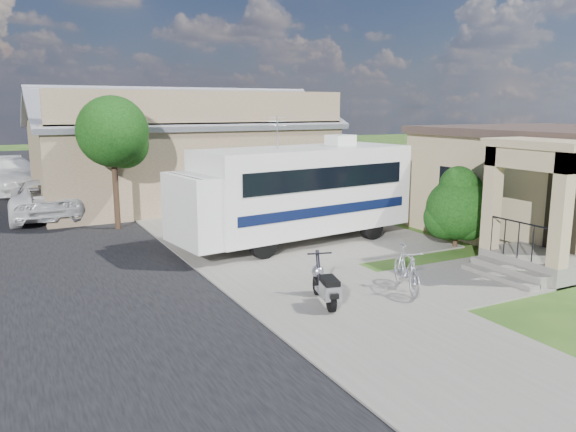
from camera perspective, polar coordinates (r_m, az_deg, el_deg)
name	(u,v)px	position (r m, az deg, el deg)	size (l,w,h in m)	color
ground	(355,285)	(13.59, 6.78, -7.00)	(120.00, 120.00, 0.00)	#1D4412
sidewalk_slab	(187,216)	(22.00, -10.19, -0.04)	(4.00, 80.00, 0.06)	slate
driveway_slab	(315,239)	(18.02, 2.73, -2.34)	(7.00, 6.00, 0.05)	slate
walk_slab	(478,278)	(14.73, 18.79, -5.99)	(4.00, 3.00, 0.05)	slate
house	(558,182)	(20.35, 25.74, 3.13)	(9.47, 7.80, 3.54)	tan
warehouse	(181,157)	(25.78, -10.85, 5.94)	(12.50, 8.40, 5.04)	#77644A
street_tree_a	(115,135)	(20.06, -17.13, 7.86)	(2.44, 2.40, 4.58)	black
street_tree_b	(77,123)	(29.94, -20.68, 8.81)	(2.44, 2.40, 4.73)	black
street_tree_c	(58,124)	(38.89, -22.29, 8.62)	(2.44, 2.40, 4.42)	black
motorhome	(296,190)	(17.21, 0.81, 2.62)	(7.84, 3.36, 3.89)	silver
shrub	(457,206)	(17.53, 16.80, 0.97)	(2.02, 1.93, 2.48)	black
scooter	(326,286)	(11.96, 3.85, -7.15)	(0.72, 1.54, 1.03)	black
bicycle	(406,271)	(13.06, 11.94, -5.53)	(0.49, 1.73, 1.04)	#A3A3AB
pickup_truck	(46,198)	(23.46, -23.41, 1.68)	(2.48, 5.38, 1.49)	white
van	(13,175)	(31.13, -26.17, 3.73)	(2.36, 5.81, 1.69)	white
garden_hose	(486,266)	(15.63, 19.48, -4.85)	(0.37, 0.37, 0.17)	#146523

